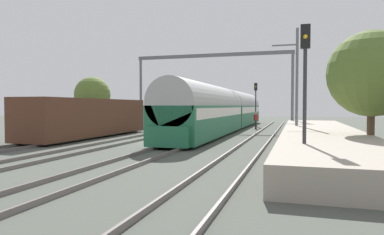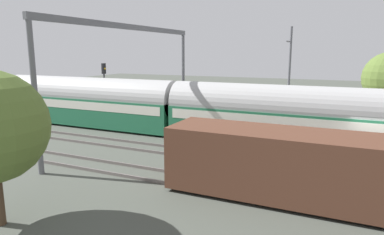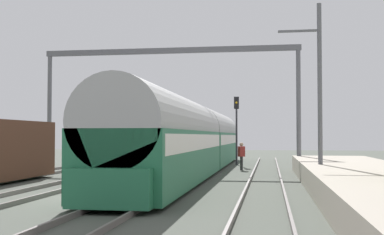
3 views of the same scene
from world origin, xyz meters
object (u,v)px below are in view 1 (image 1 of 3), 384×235
at_px(person_crossing, 256,119).
at_px(railway_signal_far, 256,98).
at_px(catenary_gantry, 212,72).
at_px(freight_car, 89,118).
at_px(passenger_train, 227,110).
at_px(railway_signal_near, 305,77).

xyz_separation_m(person_crossing, railway_signal_far, (-0.68, 5.88, 2.21)).
distance_m(person_crossing, railway_signal_far, 6.31).
distance_m(person_crossing, catenary_gantry, 6.77).
height_order(railway_signal_far, catenary_gantry, catenary_gantry).
bearing_deg(freight_car, person_crossing, 49.89).
xyz_separation_m(passenger_train, railway_signal_near, (6.82, -19.58, 1.47)).
height_order(freight_car, railway_signal_near, railway_signal_near).
height_order(railway_signal_near, catenary_gantry, catenary_gantry).
bearing_deg(catenary_gantry, freight_car, -115.14).
bearing_deg(person_crossing, freight_car, -171.76).
relative_size(person_crossing, catenary_gantry, 0.10).
bearing_deg(catenary_gantry, person_crossing, -3.91).
bearing_deg(railway_signal_near, passenger_train, 109.20).
relative_size(passenger_train, catenary_gantry, 1.95).
relative_size(passenger_train, railway_signal_far, 6.50).
distance_m(railway_signal_near, catenary_gantry, 23.83).
xyz_separation_m(passenger_train, catenary_gantry, (-2.07, 2.39, 3.95)).
height_order(freight_car, railway_signal_far, railway_signal_far).
bearing_deg(railway_signal_far, person_crossing, -83.38).
bearing_deg(person_crossing, railway_signal_far, 54.97).
bearing_deg(person_crossing, catenary_gantry, 134.44).
xyz_separation_m(railway_signal_near, catenary_gantry, (-8.89, 21.97, 2.48)).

